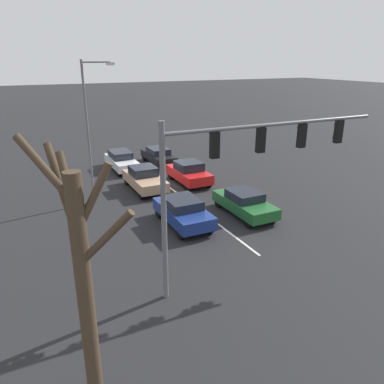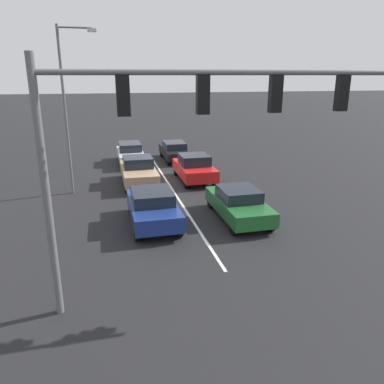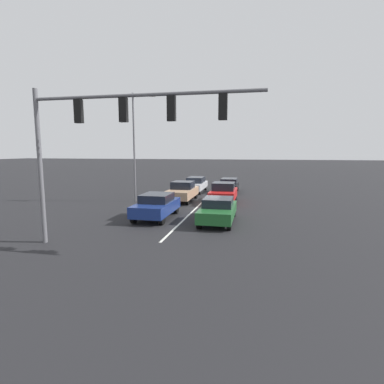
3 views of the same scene
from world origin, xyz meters
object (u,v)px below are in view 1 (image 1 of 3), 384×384
at_px(car_white_midlane_third, 121,160).
at_px(car_navy_midlane_front, 183,211).
at_px(car_darkgreen_leftlane_front, 245,203).
at_px(car_red_leftlane_second, 189,172).
at_px(street_lamp_right_shoulder, 90,125).
at_px(bare_tree_near, 84,282).
at_px(car_tan_midlane_second, 144,179).
at_px(traffic_signal_gantry, 244,159).
at_px(car_black_leftlane_third, 158,155).

bearing_deg(car_white_midlane_third, car_navy_midlane_front, 89.96).
distance_m(car_darkgreen_leftlane_front, car_red_leftlane_second, 6.67).
bearing_deg(car_red_leftlane_second, street_lamp_right_shoulder, 7.60).
bearing_deg(car_navy_midlane_front, bare_tree_near, 54.31).
height_order(car_darkgreen_leftlane_front, car_tan_midlane_second, car_tan_midlane_second).
distance_m(car_white_midlane_third, traffic_signal_gantry, 18.26).
xyz_separation_m(car_navy_midlane_front, car_red_leftlane_second, (-3.41, -6.39, 0.02)).
distance_m(car_navy_midlane_front, car_black_leftlane_third, 12.78).
height_order(traffic_signal_gantry, bare_tree_near, bare_tree_near).
bearing_deg(car_tan_midlane_second, car_darkgreen_leftlane_front, 119.36).
bearing_deg(car_darkgreen_leftlane_front, bare_tree_near, 40.89).
bearing_deg(street_lamp_right_shoulder, traffic_signal_gantry, 107.04).
relative_size(car_darkgreen_leftlane_front, car_white_midlane_third, 0.95).
xyz_separation_m(car_darkgreen_leftlane_front, car_black_leftlane_third, (0.46, -12.61, 0.03)).
bearing_deg(car_navy_midlane_front, car_white_midlane_third, -90.04).
xyz_separation_m(street_lamp_right_shoulder, bare_tree_near, (3.30, 14.87, -1.10)).
bearing_deg(bare_tree_near, car_white_midlane_third, -107.50).
xyz_separation_m(car_darkgreen_leftlane_front, car_white_midlane_third, (3.78, -12.33, 0.04)).
distance_m(car_navy_midlane_front, car_tan_midlane_second, 6.41).
height_order(car_tan_midlane_second, traffic_signal_gantry, traffic_signal_gantry).
bearing_deg(street_lamp_right_shoulder, car_white_midlane_third, -117.78).
height_order(car_navy_midlane_front, car_darkgreen_leftlane_front, car_navy_midlane_front).
height_order(car_tan_midlane_second, car_red_leftlane_second, car_red_leftlane_second).
xyz_separation_m(car_black_leftlane_third, car_white_midlane_third, (3.32, 0.28, 0.02)).
bearing_deg(car_tan_midlane_second, traffic_signal_gantry, 89.65).
xyz_separation_m(traffic_signal_gantry, street_lamp_right_shoulder, (3.42, -11.16, -0.16)).
xyz_separation_m(car_tan_midlane_second, car_black_leftlane_third, (-3.30, -5.92, -0.05)).
bearing_deg(car_white_midlane_third, traffic_signal_gantry, 89.84).
bearing_deg(car_black_leftlane_third, street_lamp_right_shoulder, 45.32).
distance_m(car_darkgreen_leftlane_front, car_black_leftlane_third, 12.61).
height_order(car_navy_midlane_front, traffic_signal_gantry, traffic_signal_gantry).
bearing_deg(bare_tree_near, car_red_leftlane_second, -122.77).
bearing_deg(car_white_midlane_third, car_black_leftlane_third, -175.18).
bearing_deg(traffic_signal_gantry, car_darkgreen_leftlane_front, -125.27).
distance_m(car_white_midlane_third, street_lamp_right_shoulder, 8.51).
xyz_separation_m(car_darkgreen_leftlane_front, bare_tree_near, (10.55, 9.14, 3.06)).
relative_size(car_darkgreen_leftlane_front, street_lamp_right_shoulder, 0.51).
bearing_deg(car_darkgreen_leftlane_front, car_tan_midlane_second, -60.64).
bearing_deg(street_lamp_right_shoulder, car_red_leftlane_second, -172.40).
height_order(street_lamp_right_shoulder, bare_tree_near, street_lamp_right_shoulder).
distance_m(car_darkgreen_leftlane_front, traffic_signal_gantry, 7.92).
height_order(car_darkgreen_leftlane_front, street_lamp_right_shoulder, street_lamp_right_shoulder).
xyz_separation_m(car_white_midlane_third, street_lamp_right_shoulder, (3.47, 6.59, 4.12)).
xyz_separation_m(car_navy_midlane_front, car_darkgreen_leftlane_front, (-3.79, 0.27, -0.07)).
distance_m(car_red_leftlane_second, bare_tree_near, 19.01).
bearing_deg(car_white_midlane_third, car_red_leftlane_second, 120.93).
height_order(car_navy_midlane_front, car_white_midlane_third, car_navy_midlane_front).
bearing_deg(bare_tree_near, car_navy_midlane_front, -125.69).
relative_size(car_white_midlane_third, bare_tree_near, 0.65).
xyz_separation_m(car_navy_midlane_front, car_tan_midlane_second, (-0.03, -6.41, 0.01)).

